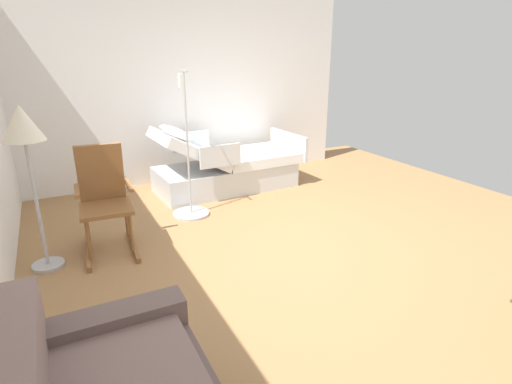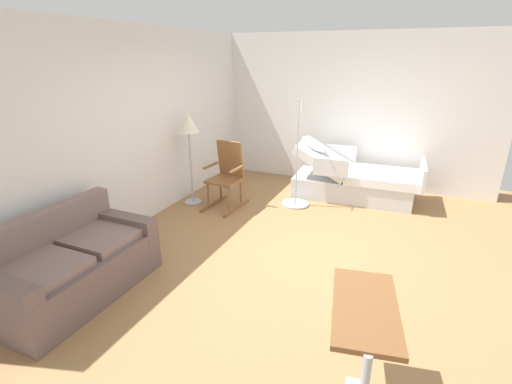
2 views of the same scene
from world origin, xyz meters
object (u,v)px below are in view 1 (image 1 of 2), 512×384
object	(u,v)px
iv_pole	(190,195)
hospital_bed	(226,168)
rocking_chair	(105,201)
floor_lamp	(24,135)

from	to	relation	value
iv_pole	hospital_bed	bearing A→B (deg)	-46.85
hospital_bed	rocking_chair	distance (m)	2.16
rocking_chair	floor_lamp	size ratio (longest dim) A/B	0.71
hospital_bed	iv_pole	size ratio (longest dim) A/B	1.25
hospital_bed	rocking_chair	bearing A→B (deg)	123.95
hospital_bed	floor_lamp	size ratio (longest dim) A/B	1.43
rocking_chair	hospital_bed	bearing A→B (deg)	-56.05
rocking_chair	iv_pole	world-z (taller)	iv_pole
rocking_chair	iv_pole	xyz separation A→B (m)	(0.47, -1.01, -0.25)
hospital_bed	iv_pole	world-z (taller)	iv_pole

